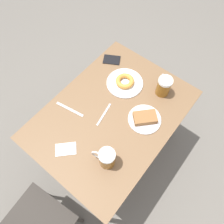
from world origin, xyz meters
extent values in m
plane|color=#666059|center=(0.00, 0.00, 0.00)|extent=(8.00, 8.00, 0.00)
cube|color=brown|center=(0.00, 0.00, 0.74)|extent=(0.78, 1.07, 0.03)
cylinder|color=black|center=(-0.35, -0.49, 0.36)|extent=(0.04, 0.04, 0.72)
cylinder|color=black|center=(0.35, -0.49, 0.36)|extent=(0.04, 0.04, 0.72)
cylinder|color=black|center=(-0.35, 0.49, 0.36)|extent=(0.04, 0.04, 0.72)
cylinder|color=black|center=(0.35, 0.49, 0.36)|extent=(0.04, 0.04, 0.72)
cylinder|color=#2D2823|center=(-0.19, 0.63, 0.23)|extent=(0.03, 0.03, 0.46)
cylinder|color=#2D2823|center=(0.16, 0.67, 0.23)|extent=(0.03, 0.03, 0.46)
cylinder|color=silver|center=(-0.19, -0.10, 0.76)|extent=(0.21, 0.21, 0.01)
cube|color=brown|center=(-0.19, -0.10, 0.78)|extent=(0.17, 0.17, 0.04)
cylinder|color=silver|center=(0.08, -0.25, 0.76)|extent=(0.26, 0.26, 0.01)
torus|color=#D18938|center=(0.08, -0.25, 0.78)|extent=(0.13, 0.13, 0.03)
cylinder|color=#8C5619|center=(-0.18, 0.27, 0.81)|extent=(0.09, 0.09, 0.12)
cylinder|color=white|center=(-0.18, 0.27, 0.89)|extent=(0.09, 0.09, 0.02)
torus|color=silver|center=(-0.13, 0.29, 0.82)|extent=(0.09, 0.04, 0.09)
cylinder|color=#8C5619|center=(-0.17, -0.35, 0.81)|extent=(0.09, 0.09, 0.12)
cylinder|color=white|center=(-0.17, -0.35, 0.89)|extent=(0.09, 0.09, 0.02)
torus|color=silver|center=(-0.13, -0.39, 0.82)|extent=(0.06, 0.08, 0.09)
cube|color=white|center=(0.06, 0.37, 0.76)|extent=(0.14, 0.14, 0.00)
cube|color=silver|center=(0.04, 0.04, 0.76)|extent=(0.05, 0.18, 0.00)
cube|color=silver|center=(0.24, 0.15, 0.76)|extent=(0.21, 0.05, 0.00)
cube|color=black|center=(0.29, -0.36, 0.76)|extent=(0.15, 0.14, 0.01)
camera|label=1|loc=(-0.42, 0.53, 2.03)|focal=35.00mm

